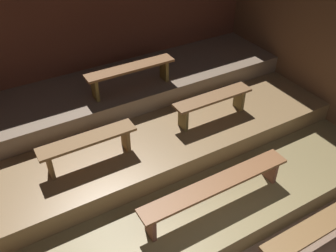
% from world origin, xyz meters
% --- Properties ---
extents(ground, '(6.58, 5.83, 0.08)m').
position_xyz_m(ground, '(0.00, 2.52, -0.04)').
color(ground, '#80644F').
extents(wall_back, '(6.58, 0.06, 2.69)m').
position_xyz_m(wall_back, '(0.00, 5.06, 1.34)').
color(wall_back, brown).
rests_on(wall_back, ground).
extents(platform_lower, '(5.78, 3.76, 0.30)m').
position_xyz_m(platform_lower, '(0.00, 3.15, 0.15)').
color(platform_lower, olive).
rests_on(platform_lower, ground).
extents(platform_middle, '(5.78, 2.60, 0.30)m').
position_xyz_m(platform_middle, '(0.00, 3.73, 0.45)').
color(platform_middle, olive).
rests_on(platform_middle, platform_lower).
extents(platform_upper, '(5.78, 1.32, 0.30)m').
position_xyz_m(platform_upper, '(0.00, 4.37, 0.74)').
color(platform_upper, '#856F59').
rests_on(platform_upper, platform_middle).
extents(bench_floor_right, '(1.60, 0.27, 0.39)m').
position_xyz_m(bench_floor_right, '(0.98, 0.92, 0.31)').
color(bench_floor_right, brown).
rests_on(bench_floor_right, ground).
extents(bench_lower_center, '(2.08, 0.27, 0.39)m').
position_xyz_m(bench_lower_center, '(0.16, 1.86, 0.62)').
color(bench_lower_center, brown).
rests_on(bench_lower_center, platform_lower).
extents(bench_middle_left, '(1.29, 0.27, 0.39)m').
position_xyz_m(bench_middle_left, '(-0.99, 3.11, 0.89)').
color(bench_middle_left, brown).
rests_on(bench_middle_left, platform_middle).
extents(bench_middle_right, '(1.29, 0.27, 0.39)m').
position_xyz_m(bench_middle_right, '(0.99, 3.11, 0.89)').
color(bench_middle_right, brown).
rests_on(bench_middle_right, platform_middle).
extents(bench_upper_center, '(1.43, 0.27, 0.39)m').
position_xyz_m(bench_upper_center, '(0.09, 4.06, 1.20)').
color(bench_upper_center, brown).
rests_on(bench_upper_center, platform_upper).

